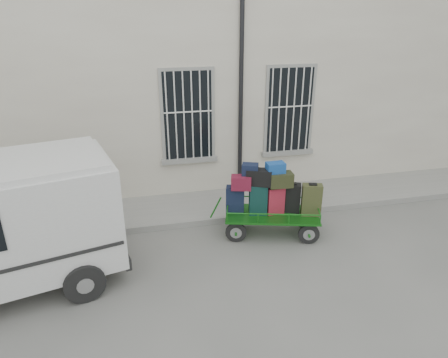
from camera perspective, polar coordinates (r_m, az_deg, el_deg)
ground at (r=8.39m, az=1.09°, el=-10.88°), size 80.00×80.00×0.00m
building at (r=12.50m, az=-5.14°, el=15.10°), size 24.00×5.15×6.00m
sidewalk at (r=10.21m, az=-1.90°, el=-3.84°), size 24.00×1.70×0.15m
luggage_cart at (r=8.77m, az=6.69°, el=-2.84°), size 2.43×1.44×1.71m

